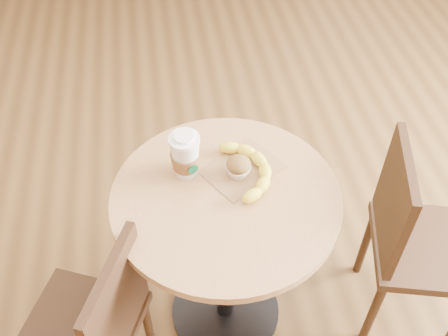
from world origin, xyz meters
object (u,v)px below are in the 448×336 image
at_px(chair_right, 413,239).
at_px(muffin, 238,167).
at_px(chair_left, 95,326).
at_px(coffee_cup, 185,156).
at_px(banana, 250,170).
at_px(cafe_table, 226,234).

height_order(chair_right, muffin, chair_right).
bearing_deg(muffin, chair_left, -149.32).
relative_size(chair_right, muffin, 10.61).
relative_size(chair_right, coffee_cup, 5.22).
xyz_separation_m(muffin, banana, (0.04, -0.00, -0.02)).
xyz_separation_m(chair_right, coffee_cup, (-0.77, 0.18, 0.35)).
bearing_deg(chair_left, coffee_cup, 158.15).
relative_size(muffin, banana, 0.28).
distance_m(chair_right, coffee_cup, 0.87).
height_order(chair_right, coffee_cup, coffee_cup).
bearing_deg(muffin, chair_right, -13.13).
distance_m(chair_left, banana, 0.70).
relative_size(coffee_cup, banana, 0.56).
height_order(cafe_table, muffin, muffin).
xyz_separation_m(chair_left, banana, (0.54, 0.30, 0.33)).
bearing_deg(chair_right, chair_left, 112.54).
height_order(coffee_cup, muffin, coffee_cup).
bearing_deg(chair_right, coffee_cup, 91.51).
bearing_deg(cafe_table, coffee_cup, 134.61).
relative_size(chair_left, banana, 2.78).
bearing_deg(banana, chair_left, -155.56).
height_order(cafe_table, banana, banana).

